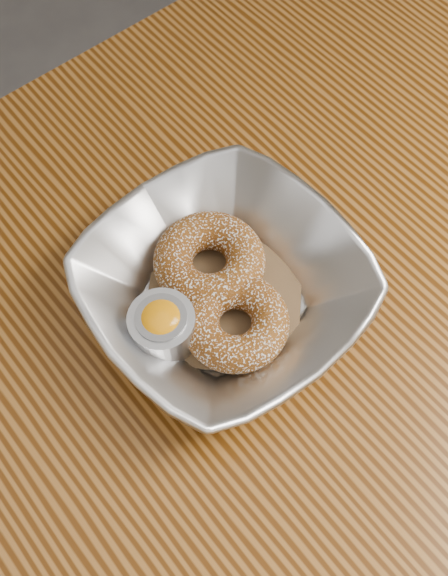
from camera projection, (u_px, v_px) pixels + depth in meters
ground_plane at (205, 515)px, 1.27m from camera, size 4.00×4.00×0.00m
table at (189, 414)px, 0.70m from camera, size 1.20×0.80×0.75m
serving_bowl at (224, 288)px, 0.62m from camera, size 0.25×0.25×0.06m
parchment at (224, 298)px, 0.64m from camera, size 0.21×0.21×0.00m
donut_back at (209, 261)px, 0.63m from camera, size 0.11×0.11×0.04m
donut_front at (235, 322)px, 0.61m from camera, size 0.10×0.10×0.03m
ramekin at (163, 326)px, 0.60m from camera, size 0.06×0.06×0.05m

